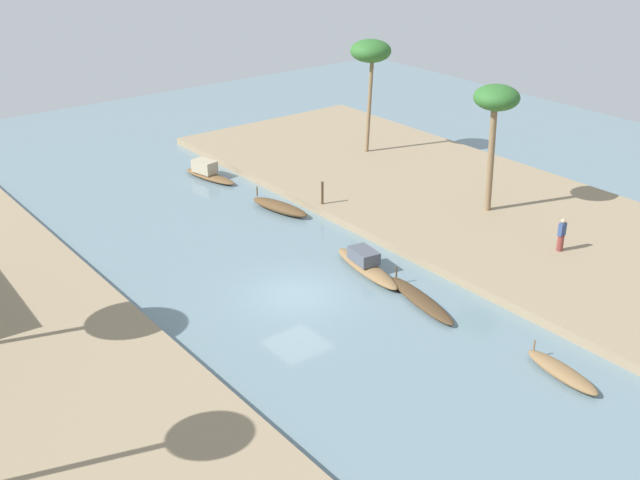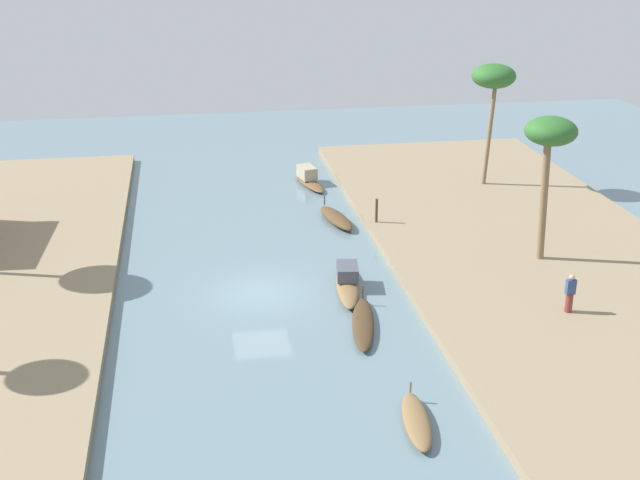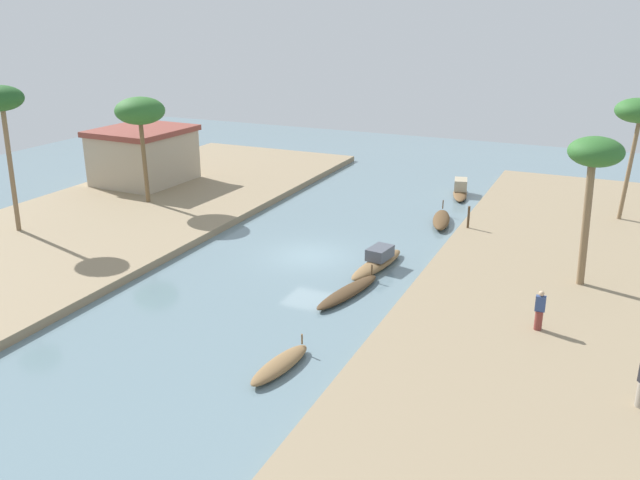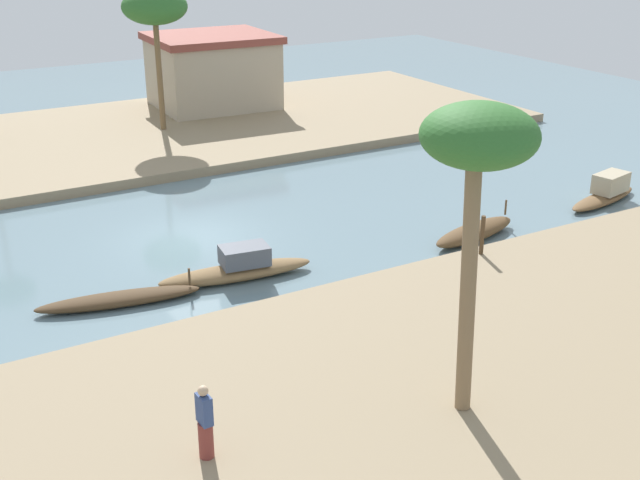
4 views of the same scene
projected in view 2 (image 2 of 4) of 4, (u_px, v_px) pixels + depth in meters
name	position (u px, v px, depth m)	size (l,w,h in m)	color
river_water	(260.00, 294.00, 36.46)	(72.13, 72.13, 0.00)	slate
riverbank_left	(551.00, 269.00, 38.46)	(45.00, 14.48, 0.42)	#937F60
sampan_downstream_large	(416.00, 421.00, 26.92)	(3.43, 1.27, 0.79)	brown
sampan_open_hull	(348.00, 281.00, 36.79)	(4.93, 1.69, 1.05)	brown
sampan_upstream_small	(336.00, 218.00, 44.76)	(4.01, 1.77, 1.02)	brown
sampan_foreground	(363.00, 323.00, 33.41)	(4.77, 1.79, 0.86)	#47331E
sampan_near_left_bank	(309.00, 179.00, 51.01)	(4.22, 1.79, 1.10)	brown
person_on_near_bank	(570.00, 295.00, 33.61)	(0.32, 0.40, 1.64)	brown
mooring_post	(376.00, 211.00, 43.52)	(0.14, 0.14, 1.28)	#4C3823
palm_tree_left_near	(550.00, 137.00, 37.02)	(2.35, 2.35, 6.78)	#7F6647
palm_tree_left_far	(494.00, 78.00, 47.70)	(2.55, 2.55, 7.16)	#7F6647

